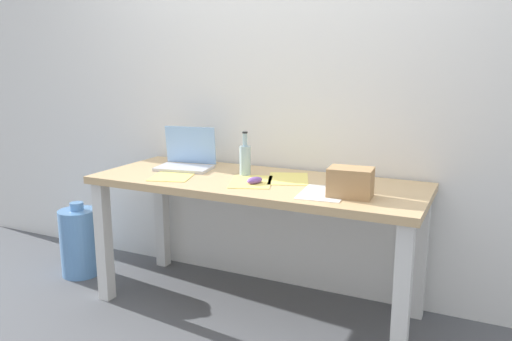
{
  "coord_description": "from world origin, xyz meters",
  "views": [
    {
      "loc": [
        1.12,
        -2.35,
        1.34
      ],
      "look_at": [
        0.0,
        0.0,
        0.79
      ],
      "focal_mm": 35.22,
      "sensor_mm": 36.0,
      "label": 1
    }
  ],
  "objects": [
    {
      "name": "beer_bottle",
      "position": [
        -0.1,
        0.07,
        0.83
      ],
      "size": [
        0.06,
        0.06,
        0.24
      ],
      "color": "#99B7C1",
      "rests_on": "desk"
    },
    {
      "name": "cardboard_box",
      "position": [
        0.54,
        -0.12,
        0.8
      ],
      "size": [
        0.21,
        0.16,
        0.14
      ],
      "primitive_type": "cube",
      "rotation": [
        0.0,
        0.0,
        0.08
      ],
      "color": "tan",
      "rests_on": "desk"
    },
    {
      "name": "paper_sheet_near_back",
      "position": [
        0.15,
        0.09,
        0.74
      ],
      "size": [
        0.3,
        0.35,
        0.0
      ],
      "primitive_type": "cube",
      "rotation": [
        0.0,
        0.0,
        0.36
      ],
      "color": "#F4E06B",
      "rests_on": "desk"
    },
    {
      "name": "desk",
      "position": [
        0.0,
        0.0,
        0.63
      ],
      "size": [
        1.78,
        0.68,
        0.74
      ],
      "color": "tan",
      "rests_on": "ground"
    },
    {
      "name": "back_wall",
      "position": [
        0.0,
        0.4,
        1.3
      ],
      "size": [
        5.2,
        0.08,
        2.6
      ],
      "primitive_type": "cube",
      "color": "white",
      "rests_on": "ground"
    },
    {
      "name": "laptop_left",
      "position": [
        -0.5,
        0.09,
        0.79
      ],
      "size": [
        0.34,
        0.26,
        0.24
      ],
      "color": "silver",
      "rests_on": "desk"
    },
    {
      "name": "water_cooler_jug",
      "position": [
        -1.22,
        -0.08,
        0.22
      ],
      "size": [
        0.24,
        0.24,
        0.48
      ],
      "color": "#598CC6",
      "rests_on": "ground"
    },
    {
      "name": "paper_sheet_front_left",
      "position": [
        -0.45,
        -0.11,
        0.74
      ],
      "size": [
        0.29,
        0.35,
        0.0
      ],
      "primitive_type": "cube",
      "rotation": [
        0.0,
        0.0,
        0.3
      ],
      "color": "#F4E06B",
      "rests_on": "desk"
    },
    {
      "name": "paper_sheet_center",
      "position": [
        0.0,
        -0.06,
        0.74
      ],
      "size": [
        0.3,
        0.35,
        0.0
      ],
      "primitive_type": "cube",
      "rotation": [
        0.0,
        0.0,
        0.35
      ],
      "color": "#F4E06B",
      "rests_on": "desk"
    },
    {
      "name": "computer_mouse",
      "position": [
        0.03,
        -0.08,
        0.75
      ],
      "size": [
        0.08,
        0.11,
        0.03
      ],
      "primitive_type": "ellipsoid",
      "rotation": [
        0.0,
        0.0,
        -0.26
      ],
      "color": "#724799",
      "rests_on": "desk"
    },
    {
      "name": "paper_sheet_front_right",
      "position": [
        0.41,
        -0.12,
        0.74
      ],
      "size": [
        0.24,
        0.32,
        0.0
      ],
      "primitive_type": "cube",
      "rotation": [
        0.0,
        0.0,
        0.1
      ],
      "color": "white",
      "rests_on": "desk"
    },
    {
      "name": "ground_plane",
      "position": [
        0.0,
        0.0,
        0.0
      ],
      "size": [
        8.0,
        8.0,
        0.0
      ],
      "primitive_type": "plane",
      "color": "#515459"
    }
  ]
}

